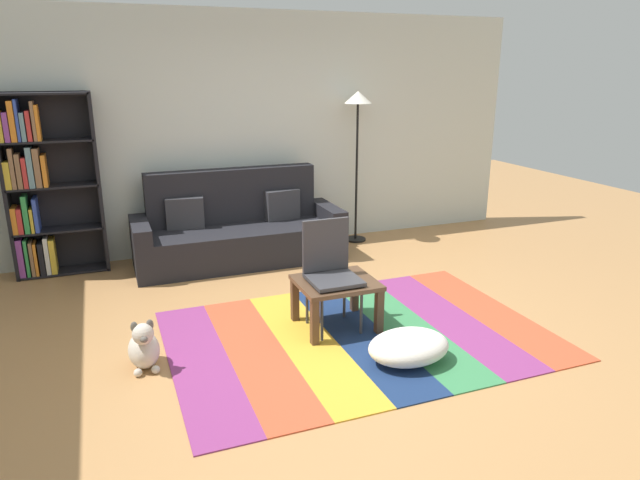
{
  "coord_description": "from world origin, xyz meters",
  "views": [
    {
      "loc": [
        -1.66,
        -3.95,
        2.08
      ],
      "look_at": [
        0.04,
        0.42,
        0.65
      ],
      "focal_mm": 31.86,
      "sensor_mm": 36.0,
      "label": 1
    }
  ],
  "objects_px": {
    "bookshelf": "(41,189)",
    "pouf": "(409,347)",
    "couch": "(238,231)",
    "coffee_table": "(336,289)",
    "standing_lamp": "(358,117)",
    "folding_chair": "(330,265)",
    "tv_remote": "(341,282)",
    "dog": "(144,347)"
  },
  "relations": [
    {
      "from": "coffee_table",
      "to": "pouf",
      "type": "relative_size",
      "value": 1.03
    },
    {
      "from": "coffee_table",
      "to": "pouf",
      "type": "distance_m",
      "value": 0.82
    },
    {
      "from": "pouf",
      "to": "tv_remote",
      "type": "distance_m",
      "value": 0.78
    },
    {
      "from": "bookshelf",
      "to": "pouf",
      "type": "distance_m",
      "value": 4.02
    },
    {
      "from": "bookshelf",
      "to": "couch",
      "type": "bearing_deg",
      "value": -8.32
    },
    {
      "from": "couch",
      "to": "coffee_table",
      "type": "bearing_deg",
      "value": -80.11
    },
    {
      "from": "coffee_table",
      "to": "standing_lamp",
      "type": "distance_m",
      "value": 2.78
    },
    {
      "from": "couch",
      "to": "standing_lamp",
      "type": "height_order",
      "value": "standing_lamp"
    },
    {
      "from": "bookshelf",
      "to": "tv_remote",
      "type": "xyz_separation_m",
      "value": [
        2.29,
        -2.34,
        -0.48
      ]
    },
    {
      "from": "pouf",
      "to": "coffee_table",
      "type": "bearing_deg",
      "value": 109.36
    },
    {
      "from": "bookshelf",
      "to": "tv_remote",
      "type": "height_order",
      "value": "bookshelf"
    },
    {
      "from": "coffee_table",
      "to": "folding_chair",
      "type": "height_order",
      "value": "folding_chair"
    },
    {
      "from": "couch",
      "to": "bookshelf",
      "type": "xyz_separation_m",
      "value": [
        -1.93,
        0.28,
        0.57
      ]
    },
    {
      "from": "pouf",
      "to": "tv_remote",
      "type": "xyz_separation_m",
      "value": [
        -0.25,
        0.68,
        0.3
      ]
    },
    {
      "from": "couch",
      "to": "dog",
      "type": "bearing_deg",
      "value": -119.54
    },
    {
      "from": "couch",
      "to": "folding_chair",
      "type": "height_order",
      "value": "couch"
    },
    {
      "from": "coffee_table",
      "to": "folding_chair",
      "type": "distance_m",
      "value": 0.21
    },
    {
      "from": "pouf",
      "to": "standing_lamp",
      "type": "xyz_separation_m",
      "value": [
        0.93,
        2.96,
        1.39
      ]
    },
    {
      "from": "bookshelf",
      "to": "folding_chair",
      "type": "relative_size",
      "value": 2.06
    },
    {
      "from": "couch",
      "to": "tv_remote",
      "type": "height_order",
      "value": "couch"
    },
    {
      "from": "standing_lamp",
      "to": "coffee_table",
      "type": "bearing_deg",
      "value": -118.38
    },
    {
      "from": "couch",
      "to": "coffee_table",
      "type": "distance_m",
      "value": 2.02
    },
    {
      "from": "couch",
      "to": "dog",
      "type": "distance_m",
      "value": 2.43
    },
    {
      "from": "folding_chair",
      "to": "standing_lamp",
      "type": "bearing_deg",
      "value": 74.54
    },
    {
      "from": "folding_chair",
      "to": "tv_remote",
      "type": "bearing_deg",
      "value": -54.9
    },
    {
      "from": "bookshelf",
      "to": "folding_chair",
      "type": "distance_m",
      "value": 3.18
    },
    {
      "from": "dog",
      "to": "tv_remote",
      "type": "height_order",
      "value": "tv_remote"
    },
    {
      "from": "bookshelf",
      "to": "folding_chair",
      "type": "xyz_separation_m",
      "value": [
        2.24,
        -2.22,
        -0.37
      ]
    },
    {
      "from": "dog",
      "to": "standing_lamp",
      "type": "bearing_deg",
      "value": 40.46
    },
    {
      "from": "standing_lamp",
      "to": "folding_chair",
      "type": "relative_size",
      "value": 2.02
    },
    {
      "from": "dog",
      "to": "standing_lamp",
      "type": "relative_size",
      "value": 0.22
    },
    {
      "from": "couch",
      "to": "pouf",
      "type": "height_order",
      "value": "couch"
    },
    {
      "from": "standing_lamp",
      "to": "tv_remote",
      "type": "bearing_deg",
      "value": -117.43
    },
    {
      "from": "dog",
      "to": "standing_lamp",
      "type": "distance_m",
      "value": 3.85
    },
    {
      "from": "coffee_table",
      "to": "dog",
      "type": "relative_size",
      "value": 1.6
    },
    {
      "from": "couch",
      "to": "folding_chair",
      "type": "distance_m",
      "value": 1.97
    },
    {
      "from": "bookshelf",
      "to": "tv_remote",
      "type": "relative_size",
      "value": 12.38
    },
    {
      "from": "couch",
      "to": "bookshelf",
      "type": "relative_size",
      "value": 1.22
    },
    {
      "from": "bookshelf",
      "to": "coffee_table",
      "type": "height_order",
      "value": "bookshelf"
    },
    {
      "from": "coffee_table",
      "to": "dog",
      "type": "distance_m",
      "value": 1.56
    },
    {
      "from": "bookshelf",
      "to": "dog",
      "type": "xyz_separation_m",
      "value": [
        0.74,
        -2.39,
        -0.74
      ]
    },
    {
      "from": "bookshelf",
      "to": "standing_lamp",
      "type": "bearing_deg",
      "value": -0.95
    }
  ]
}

